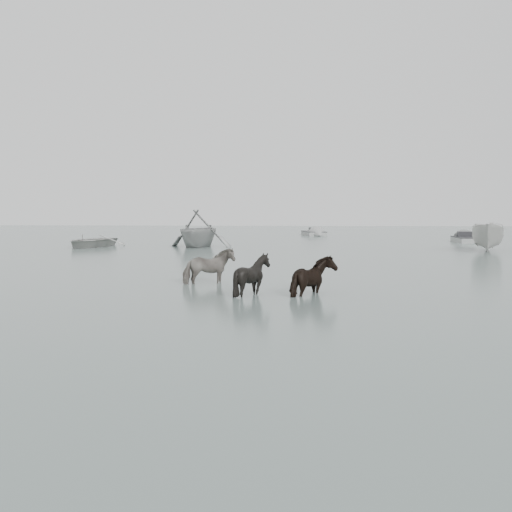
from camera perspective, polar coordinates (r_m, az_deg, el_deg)
name	(u,v)px	position (r m, az deg, el deg)	size (l,w,h in m)	color
ground	(263,300)	(14.66, 0.66, -4.46)	(140.00, 140.00, 0.00)	#566662
pony_pinto	(208,263)	(17.87, -4.78, -0.67)	(0.72, 1.59, 1.34)	black
pony_dark	(314,269)	(15.65, 5.86, -1.30)	(1.40, 1.19, 1.41)	black
pony_black	(252,270)	(15.57, -0.40, -1.40)	(1.09, 1.23, 1.36)	black
rowboat_lead	(91,239)	(37.39, -16.19, 1.61)	(3.23, 4.52, 0.94)	#BAB9B5
rowboat_trail	(199,227)	(35.92, -5.77, 2.88)	(4.06, 4.71, 2.48)	#959896
boat_small	(488,235)	(34.58, 22.22, 1.91)	(1.73, 4.60, 1.78)	#B4B4AF
skiff_port	(467,237)	(43.86, 20.38, 1.79)	(4.69, 1.60, 0.75)	gray
skiff_mid	(314,231)	(52.48, 5.79, 2.47)	(5.33, 1.60, 0.75)	gray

